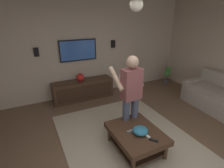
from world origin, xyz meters
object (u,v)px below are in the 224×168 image
(couch, at_px, (224,100))
(tv, at_px, (78,50))
(remote_black, at_px, (154,140))
(wall_speaker_right, at_px, (36,52))
(remote_white, at_px, (147,136))
(remote_grey, at_px, (131,131))
(wall_speaker_left, at_px, (113,44))
(bowl, at_px, (140,131))
(coffee_table, at_px, (136,136))
(media_console, at_px, (83,90))
(potted_plant_short, at_px, (167,73))
(vase_round, at_px, (80,77))
(person_standing, at_px, (131,93))

(couch, bearing_deg, tv, -37.13)
(tv, bearing_deg, remote_black, 5.77)
(wall_speaker_right, bearing_deg, remote_white, -155.04)
(remote_grey, xyz_separation_m, wall_speaker_left, (2.66, -0.99, 1.05))
(couch, distance_m, wall_speaker_left, 3.31)
(bowl, bearing_deg, remote_black, -159.99)
(coffee_table, distance_m, remote_black, 0.38)
(bowl, bearing_deg, remote_white, -152.21)
(remote_grey, bearing_deg, remote_black, -61.60)
(coffee_table, height_order, tv, tv)
(media_console, relative_size, potted_plant_short, 2.67)
(vase_round, bearing_deg, remote_grey, -176.13)
(tv, height_order, remote_white, tv)
(couch, xyz_separation_m, vase_round, (2.26, 2.98, 0.34))
(remote_white, xyz_separation_m, remote_black, (-0.14, -0.03, 0.00))
(couch, relative_size, person_standing, 1.19)
(vase_round, distance_m, wall_speaker_right, 1.28)
(couch, xyz_separation_m, person_standing, (0.25, 2.59, 0.61))
(media_console, distance_m, wall_speaker_right, 1.58)
(remote_white, xyz_separation_m, wall_speaker_left, (2.88, -0.82, 1.05))
(couch, xyz_separation_m, wall_speaker_right, (2.51, 3.99, 1.09))
(potted_plant_short, height_order, vase_round, vase_round)
(remote_black, bearing_deg, potted_plant_short, 94.37)
(remote_black, height_order, wall_speaker_right, wall_speaker_right)
(tv, height_order, vase_round, tv)
(media_console, height_order, remote_grey, media_console)
(tv, xyz_separation_m, remote_black, (-3.01, -0.30, -0.96))
(remote_grey, bearing_deg, bowl, -46.21)
(bowl, relative_size, wall_speaker_left, 1.20)
(couch, height_order, wall_speaker_left, wall_speaker_left)
(remote_white, distance_m, wall_speaker_right, 3.34)
(wall_speaker_right, bearing_deg, couch, -122.17)
(bowl, xyz_separation_m, vase_round, (2.52, 0.28, 0.20))
(person_standing, distance_m, wall_speaker_right, 2.70)
(vase_round, bearing_deg, remote_white, -172.74)
(couch, height_order, tv, tv)
(couch, distance_m, potted_plant_short, 2.07)
(vase_round, bearing_deg, tv, -15.34)
(person_standing, xyz_separation_m, vase_round, (2.01, 0.39, -0.27))
(person_standing, height_order, remote_white, person_standing)
(potted_plant_short, xyz_separation_m, vase_round, (0.19, 3.03, 0.26))
(bowl, xyz_separation_m, remote_black, (-0.25, -0.09, -0.05))
(couch, height_order, remote_grey, couch)
(person_standing, relative_size, remote_white, 10.93)
(remote_white, height_order, remote_grey, same)
(coffee_table, height_order, remote_grey, remote_grey)
(person_standing, xyz_separation_m, wall_speaker_left, (2.26, -0.77, 0.53))
(person_standing, xyz_separation_m, wall_speaker_right, (2.26, 1.39, 0.48))
(media_console, xyz_separation_m, vase_round, (0.00, 0.07, 0.39))
(person_standing, distance_m, wall_speaker_left, 2.44)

